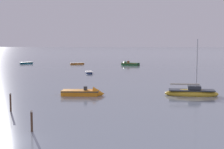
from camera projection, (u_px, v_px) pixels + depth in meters
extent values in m
cube|color=orange|center=(80.00, 94.00, 44.55)|extent=(4.81, 2.00, 0.94)
cone|color=orange|center=(99.00, 94.00, 44.45)|extent=(1.50, 1.90, 1.90)
cube|color=#33383F|center=(80.00, 91.00, 44.51)|extent=(4.91, 2.04, 0.10)
cube|color=#33383F|center=(85.00, 88.00, 44.45)|extent=(0.42, 0.63, 0.52)
cube|color=black|center=(62.00, 92.00, 44.62)|extent=(0.29, 0.38, 0.67)
ellipsoid|color=#197084|center=(26.00, 63.00, 107.27)|extent=(4.50, 4.48, 0.75)
cube|color=black|center=(26.00, 62.00, 107.24)|extent=(4.21, 4.19, 0.10)
cube|color=black|center=(26.00, 63.00, 107.25)|extent=(1.24, 1.24, 0.07)
cube|color=#23602D|center=(131.00, 64.00, 100.31)|extent=(5.52, 4.43, 1.01)
cone|color=#23602D|center=(123.00, 64.00, 101.74)|extent=(2.41, 2.56, 2.03)
cube|color=brown|center=(130.00, 63.00, 100.31)|extent=(5.64, 4.52, 0.11)
cube|color=brown|center=(128.00, 62.00, 100.65)|extent=(0.73, 0.81, 0.56)
cube|color=black|center=(138.00, 64.00, 98.96)|extent=(0.48, 0.51, 0.72)
ellipsoid|color=navy|center=(89.00, 73.00, 75.30)|extent=(2.30, 4.32, 0.65)
cube|color=silver|center=(89.00, 71.00, 75.27)|extent=(2.19, 3.99, 0.09)
cube|color=silver|center=(89.00, 72.00, 75.28)|extent=(1.29, 0.54, 0.06)
ellipsoid|color=orange|center=(77.00, 64.00, 104.68)|extent=(4.86, 2.73, 0.73)
cube|color=silver|center=(77.00, 63.00, 104.65)|extent=(4.49, 2.61, 0.10)
cube|color=silver|center=(77.00, 63.00, 104.66)|extent=(0.65, 1.44, 0.07)
ellipsoid|color=gold|center=(191.00, 94.00, 44.44)|extent=(7.18, 2.87, 1.21)
cube|color=#33383F|center=(191.00, 90.00, 44.39)|extent=(6.11, 2.54, 0.12)
cube|color=#33383F|center=(194.00, 88.00, 44.31)|extent=(1.80, 1.36, 0.43)
cylinder|color=#B7BABF|center=(197.00, 64.00, 43.96)|extent=(0.12, 0.12, 6.63)
cylinder|color=beige|center=(185.00, 84.00, 44.43)|extent=(3.85, 0.63, 0.24)
cylinder|color=#4A3323|center=(32.00, 122.00, 26.58)|extent=(0.18, 0.18, 1.88)
cylinder|color=silver|center=(31.00, 111.00, 26.49)|extent=(0.22, 0.22, 0.08)
cylinder|color=#4C3323|center=(11.00, 103.00, 34.31)|extent=(0.18, 0.18, 2.08)
cylinder|color=silver|center=(10.00, 94.00, 34.21)|extent=(0.22, 0.22, 0.08)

